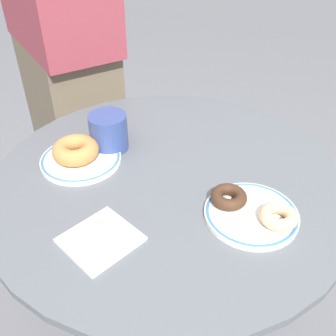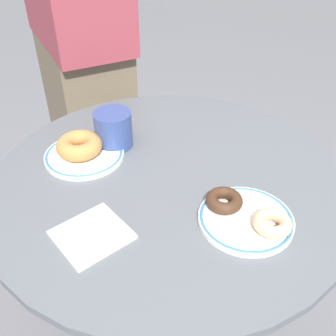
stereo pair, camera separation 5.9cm
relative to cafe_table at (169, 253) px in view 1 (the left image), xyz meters
name	(u,v)px [view 1 (the left image)]	position (x,y,z in m)	size (l,w,h in m)	color
cafe_table	(169,253)	(0.00, 0.00, 0.00)	(0.76, 0.76, 0.72)	#565B60
plate_left	(81,159)	(-0.20, -0.05, 0.26)	(0.18, 0.18, 0.01)	white
plate_right	(251,214)	(0.20, -0.04, 0.26)	(0.18, 0.18, 0.01)	white
donut_old_fashioned	(76,150)	(-0.20, -0.05, 0.28)	(0.10, 0.10, 0.04)	#BC7F42
donut_glazed	(279,216)	(0.24, -0.04, 0.27)	(0.07, 0.07, 0.02)	#E0B789
donut_chocolate	(229,197)	(0.15, -0.03, 0.27)	(0.07, 0.07, 0.02)	#422819
paper_napkin	(101,239)	(-0.02, -0.22, 0.25)	(0.11, 0.12, 0.01)	white
coffee_mug	(109,131)	(-0.17, 0.03, 0.29)	(0.09, 0.12, 0.09)	#334784
person_figure	(65,56)	(-0.53, 0.29, 0.32)	(0.48, 0.40, 1.61)	brown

